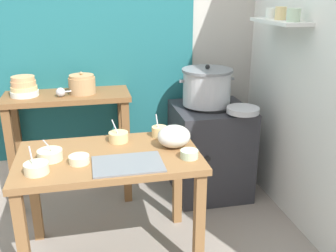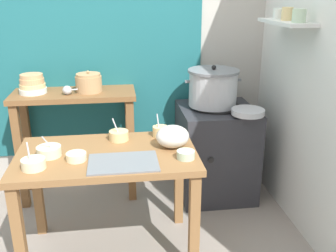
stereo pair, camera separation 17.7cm
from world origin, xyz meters
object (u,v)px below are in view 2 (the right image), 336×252
at_px(back_shelf_table, 76,119).
at_px(serving_tray, 123,163).
at_px(steamer_pot, 213,88).
at_px(ladle, 68,90).
at_px(clay_pot, 89,83).
at_px(prep_bowl_2, 49,151).
at_px(prep_bowl_0, 33,163).
at_px(prep_bowl_3, 160,131).
at_px(bowl_stack_enamel, 32,84).
at_px(wide_pan, 248,112).
at_px(prep_bowl_5, 186,154).
at_px(stove_block, 216,151).
at_px(prep_bowl_1, 119,135).
at_px(plastic_bag, 173,136).
at_px(prep_table, 107,169).
at_px(prep_bowl_4, 76,156).

xyz_separation_m(back_shelf_table, serving_tray, (0.36, -0.98, 0.05)).
xyz_separation_m(steamer_pot, ladle, (-1.13, 0.04, 0.01)).
relative_size(steamer_pot, clay_pot, 2.21).
bearing_deg(prep_bowl_2, prep_bowl_0, -109.99).
height_order(back_shelf_table, prep_bowl_3, back_shelf_table).
distance_m(bowl_stack_enamel, ladle, 0.29).
relative_size(steamer_pot, wide_pan, 1.83).
xyz_separation_m(clay_pot, prep_bowl_5, (0.60, -0.96, -0.22)).
height_order(steamer_pot, wide_pan, steamer_pot).
bearing_deg(stove_block, prep_bowl_1, -148.81).
xyz_separation_m(clay_pot, prep_bowl_2, (-0.20, -0.82, -0.22)).
relative_size(clay_pot, bowl_stack_enamel, 0.98).
relative_size(prep_bowl_1, prep_bowl_5, 1.41).
distance_m(stove_block, bowl_stack_enamel, 1.56).
distance_m(serving_tray, plastic_bag, 0.38).
bearing_deg(stove_block, prep_bowl_0, -146.31).
distance_m(stove_block, prep_bowl_5, 1.00).
bearing_deg(clay_pot, ladle, -155.02).
bearing_deg(clay_pot, prep_table, -80.59).
bearing_deg(clay_pot, plastic_bag, -54.85).
height_order(clay_pot, prep_bowl_0, clay_pot).
distance_m(serving_tray, prep_bowl_4, 0.28).
height_order(prep_table, serving_tray, serving_tray).
relative_size(steamer_pot, prep_bowl_3, 2.93).
distance_m(prep_bowl_0, prep_bowl_3, 0.86).
bearing_deg(ladle, bowl_stack_enamel, 163.28).
xyz_separation_m(plastic_bag, prep_bowl_1, (-0.33, 0.17, -0.04)).
distance_m(prep_table, steamer_pot, 1.14).
distance_m(prep_bowl_1, prep_bowl_2, 0.47).
distance_m(ladle, plastic_bag, 1.01).
bearing_deg(serving_tray, wide_pan, 32.50).
xyz_separation_m(stove_block, prep_bowl_3, (-0.52, -0.45, 0.37)).
height_order(clay_pot, bowl_stack_enamel, clay_pot).
distance_m(clay_pot, plastic_bag, 0.97).
distance_m(prep_bowl_1, prep_bowl_5, 0.52).
relative_size(ladle, plastic_bag, 1.23).
relative_size(ladle, prep_bowl_4, 2.19).
xyz_separation_m(wide_pan, prep_bowl_5, (-0.58, -0.58, -0.05)).
distance_m(back_shelf_table, ladle, 0.27).
bearing_deg(bowl_stack_enamel, ladle, -16.72).
height_order(prep_table, stove_block, stove_block).
distance_m(bowl_stack_enamel, wide_pan, 1.66).
xyz_separation_m(stove_block, prep_bowl_0, (-1.28, -0.85, 0.37)).
height_order(steamer_pot, prep_bowl_5, steamer_pot).
bearing_deg(bowl_stack_enamel, prep_bowl_3, -32.78).
xyz_separation_m(prep_bowl_3, prep_bowl_4, (-0.53, -0.32, -0.01)).
height_order(steamer_pot, plastic_bag, steamer_pot).
distance_m(prep_table, prep_bowl_3, 0.45).
distance_m(steamer_pot, prep_bowl_2, 1.38).
bearing_deg(bowl_stack_enamel, prep_table, -55.69).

